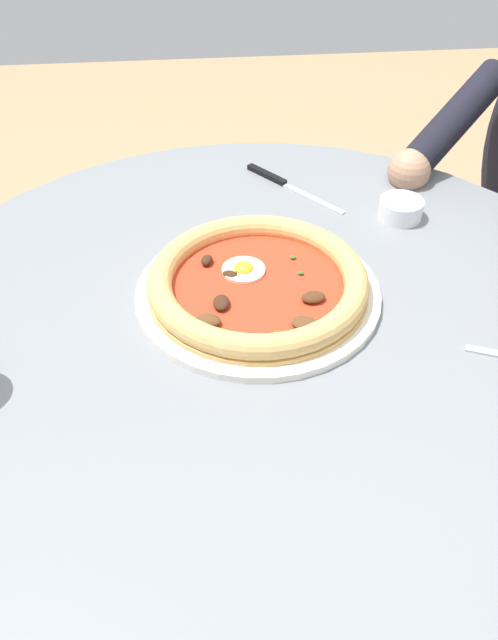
# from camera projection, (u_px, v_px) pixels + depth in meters

# --- Properties ---
(ground_plane) EXTENTS (6.00, 6.00, 0.02)m
(ground_plane) POSITION_uv_depth(u_px,v_px,m) (258.00, 610.00, 1.32)
(ground_plane) COLOR tan
(dining_table) EXTENTS (0.99, 0.99, 0.74)m
(dining_table) POSITION_uv_depth(u_px,v_px,m) (261.00, 399.00, 0.92)
(dining_table) COLOR gray
(dining_table) RESTS_ON ground
(pizza_on_plate) EXTENTS (0.32, 0.32, 0.04)m
(pizza_on_plate) POSITION_uv_depth(u_px,v_px,m) (254.00, 285.00, 0.86)
(pizza_on_plate) COLOR white
(pizza_on_plate) RESTS_ON dining_table
(steak_knife) EXTENTS (0.14, 0.16, 0.01)m
(steak_knife) POSITION_uv_depth(u_px,v_px,m) (280.00, 182.00, 1.09)
(steak_knife) COLOR silver
(steak_knife) RESTS_ON dining_table
(ramekin_capers) EXTENTS (0.07, 0.07, 0.03)m
(ramekin_capers) POSITION_uv_depth(u_px,v_px,m) (401.00, 208.00, 1.00)
(ramekin_capers) COLOR white
(ramekin_capers) RESTS_ON dining_table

